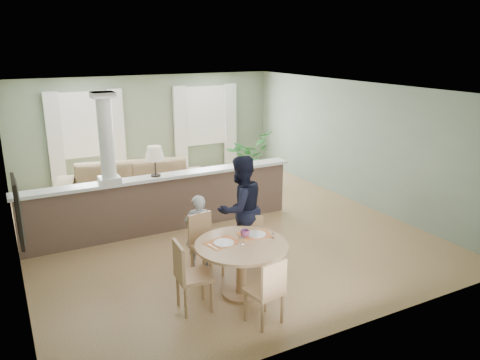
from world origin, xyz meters
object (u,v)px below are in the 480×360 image
sofa (133,186)px  man_person (241,209)px  dining_table (242,254)px  chair_far_man (252,240)px  child_person (198,231)px  chair_side (188,273)px  chair_far_boy (204,241)px  chair_near (268,289)px  houseplant (248,157)px

sofa → man_person: 3.54m
dining_table → chair_far_man: dining_table is taller
child_person → man_person: bearing=-176.8°
chair_side → sofa: bearing=-2.3°
dining_table → man_person: bearing=62.8°
man_person → dining_table: bearing=52.6°
sofa → chair_far_boy: chair_far_boy is taller
sofa → chair_near: (0.27, -5.26, 0.03)m
chair_side → child_person: child_person is taller
sofa → chair_far_man: bearing=-64.0°
chair_far_boy → man_person: bearing=3.9°
chair_near → child_person: bearing=-96.5°
chair_near → child_person: (-0.12, 1.95, 0.10)m
houseplant → child_person: bearing=-128.3°
houseplant → man_person: 4.51m
dining_table → houseplant: bearing=60.2°
chair_far_boy → man_person: (0.73, 0.17, 0.36)m
chair_far_man → chair_near: (-0.61, -1.49, 0.04)m
chair_far_boy → chair_far_man: (0.75, -0.19, -0.06)m
child_person → sofa: bearing=-76.4°
sofa → dining_table: bearing=-72.9°
chair_side → chair_near: bearing=-132.3°
child_person → dining_table: bearing=110.2°
chair_far_man → houseplant: bearing=88.0°
chair_far_boy → chair_near: size_ratio=1.04×
chair_far_boy → man_person: 0.83m
houseplant → chair_side: bearing=-126.3°
sofa → chair_far_boy: 3.57m
dining_table → chair_near: 0.83m
chair_side → houseplant: bearing=-32.4°
dining_table → chair_far_boy: size_ratio=1.38×
child_person → man_person: man_person is taller
chair_near → houseplant: bearing=-126.7°
chair_near → chair_far_man: bearing=-122.4°
sofa → chair_far_boy: (0.14, -3.57, 0.06)m
dining_table → chair_near: size_ratio=1.44×
sofa → chair_side: bearing=-83.4°
chair_side → man_person: (1.35, 1.06, 0.34)m
sofa → child_person: child_person is taller
dining_table → chair_far_man: bearing=50.7°
sofa → chair_side: (-0.49, -4.47, 0.08)m
dining_table → man_person: man_person is taller
child_person → chair_near: bearing=104.6°
houseplant → chair_far_boy: houseplant is taller
dining_table → child_person: (-0.18, 1.13, -0.03)m
sofa → chair_side: 4.49m
chair_near → child_person: child_person is taller
chair_far_boy → sofa: bearing=83.2°
man_person → chair_near: bearing=62.1°
chair_far_boy → chair_far_man: size_ratio=1.13×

